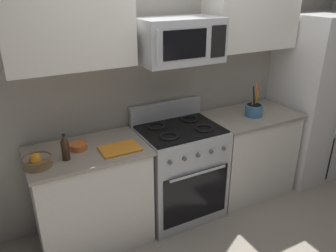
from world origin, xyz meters
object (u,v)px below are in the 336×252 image
fruit_basket (37,161)px  utensil_crock (254,109)px  refrigerator (314,99)px  bottle_soy (65,148)px  cutting_board (120,149)px  range_oven (179,170)px  microwave (180,40)px  apple_loose (34,160)px  prep_bowl (79,146)px

fruit_basket → utensil_crock: bearing=1.2°
refrigerator → utensil_crock: refrigerator is taller
bottle_soy → cutting_board: bearing=-5.1°
range_oven → refrigerator: refrigerator is taller
fruit_basket → bottle_soy: bottle_soy is taller
refrigerator → utensil_crock: 0.93m
range_oven → bottle_soy: 1.18m
microwave → apple_loose: bearing=-176.4°
fruit_basket → prep_bowl: size_ratio=1.56×
utensil_crock → apple_loose: (-2.11, -0.00, -0.03)m
range_oven → bottle_soy: bottle_soy is taller
fruit_basket → bottle_soy: size_ratio=1.03×
range_oven → microwave: 1.24m
apple_loose → utensil_crock: bearing=0.1°
refrigerator → microwave: 1.93m
bottle_soy → fruit_basket: bearing=-178.3°
refrigerator → microwave: size_ratio=2.65×
fruit_basket → cutting_board: (0.63, -0.03, -0.04)m
utensil_crock → fruit_basket: (-2.10, -0.04, -0.02)m
microwave → apple_loose: microwave is taller
utensil_crock → range_oven: bearing=176.6°
utensil_crock → cutting_board: size_ratio=1.08×
microwave → cutting_board: size_ratio=2.22×
apple_loose → bottle_soy: 0.24m
cutting_board → prep_bowl: prep_bowl is taller
refrigerator → cutting_board: refrigerator is taller
cutting_board → bottle_soy: (-0.42, 0.04, 0.09)m
cutting_board → bottle_soy: size_ratio=1.49×
range_oven → microwave: bearing=90.1°
fruit_basket → apple_loose: fruit_basket is taller
refrigerator → utensil_crock: size_ratio=5.48×
utensil_crock → bottle_soy: utensil_crock is taller
microwave → apple_loose: size_ratio=9.57×
apple_loose → fruit_basket: bearing=-70.1°
cutting_board → prep_bowl: size_ratio=2.25×
refrigerator → apple_loose: 3.04m
fruit_basket → cutting_board: fruit_basket is taller
range_oven → refrigerator: (1.77, -0.02, 0.46)m
range_oven → prep_bowl: (-0.93, 0.04, 0.46)m
apple_loose → cutting_board: apple_loose is taller
utensil_crock → prep_bowl: bearing=177.1°
microwave → utensil_crock: bearing=-5.2°
fruit_basket → refrigerator: bearing=1.4°
fruit_basket → cutting_board: bearing=-2.8°
bottle_soy → prep_bowl: bearing=45.0°
cutting_board → utensil_crock: bearing=2.9°
cutting_board → fruit_basket: bearing=177.2°
utensil_crock → cutting_board: 1.47m
refrigerator → utensil_crock: bearing=-178.0°
apple_loose → prep_bowl: apple_loose is taller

